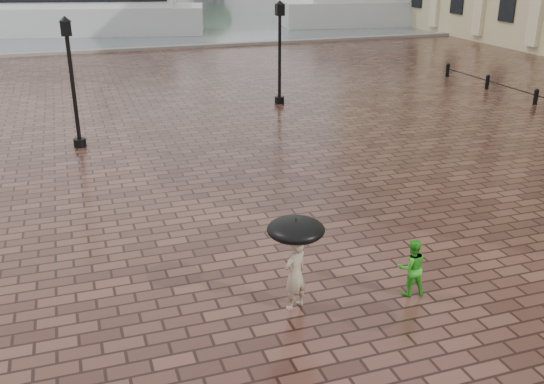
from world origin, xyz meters
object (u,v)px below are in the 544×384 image
(child_pedestrian, at_px, (412,267))
(street_lamps, at_px, (93,57))
(adult_pedestrian, at_px, (295,274))
(ferry_far, at_px, (401,0))
(ferry_near, at_px, (62,6))

(child_pedestrian, bearing_deg, street_lamps, -64.83)
(adult_pedestrian, height_order, child_pedestrian, adult_pedestrian)
(street_lamps, height_order, ferry_far, ferry_far)
(child_pedestrian, bearing_deg, ferry_near, -73.09)
(child_pedestrian, xyz_separation_m, ferry_far, (24.31, 42.99, 1.60))
(ferry_near, height_order, ferry_far, ferry_near)
(street_lamps, relative_size, adult_pedestrian, 10.25)
(street_lamps, distance_m, ferry_near, 27.74)
(adult_pedestrian, relative_size, ferry_near, 0.06)
(street_lamps, xyz_separation_m, child_pedestrian, (5.01, -17.94, -1.71))
(ferry_far, bearing_deg, ferry_near, -175.87)
(child_pedestrian, distance_m, ferry_near, 46.08)
(child_pedestrian, bearing_deg, adult_pedestrian, 2.93)
(ferry_near, bearing_deg, ferry_far, 7.92)
(child_pedestrian, relative_size, ferry_far, 0.05)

